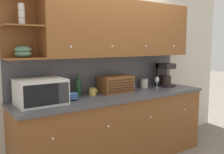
# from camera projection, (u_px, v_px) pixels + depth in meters

# --- Properties ---
(ground_plane) EXTENTS (24.00, 24.00, 0.00)m
(ground_plane) POSITION_uv_depth(u_px,v_px,m) (104.00, 152.00, 3.76)
(ground_plane) COLOR slate
(wall_back) EXTENTS (5.14, 0.06, 2.60)m
(wall_back) POSITION_uv_depth(u_px,v_px,m) (102.00, 67.00, 3.62)
(wall_back) COLOR beige
(wall_back) RESTS_ON ground_plane
(counter_unit) EXTENTS (2.76, 0.67, 0.95)m
(counter_unit) POSITION_uv_depth(u_px,v_px,m) (116.00, 128.00, 3.44)
(counter_unit) COLOR brown
(counter_unit) RESTS_ON ground_plane
(backsplash_panel) EXTENTS (2.74, 0.01, 0.51)m
(backsplash_panel) POSITION_uv_depth(u_px,v_px,m) (103.00, 74.00, 3.60)
(backsplash_panel) COLOR #4C4C51
(backsplash_panel) RESTS_ON counter_unit
(upper_cabinets) EXTENTS (2.74, 0.36, 0.77)m
(upper_cabinets) POSITION_uv_depth(u_px,v_px,m) (120.00, 29.00, 3.48)
(upper_cabinets) COLOR brown
(upper_cabinets) RESTS_ON backsplash_panel
(microwave) EXTENTS (0.53, 0.42, 0.29)m
(microwave) POSITION_uv_depth(u_px,v_px,m) (41.00, 92.00, 2.81)
(microwave) COLOR silver
(microwave) RESTS_ON counter_unit
(bowl_stack_on_counter) EXTENTS (0.17, 0.17, 0.09)m
(bowl_stack_on_counter) POSITION_uv_depth(u_px,v_px,m) (72.00, 96.00, 3.06)
(bowl_stack_on_counter) COLOR #3D5B93
(bowl_stack_on_counter) RESTS_ON counter_unit
(wine_bottle) EXTENTS (0.09, 0.09, 0.30)m
(wine_bottle) POSITION_uv_depth(u_px,v_px,m) (78.00, 86.00, 3.26)
(wine_bottle) COLOR #19381E
(wine_bottle) RESTS_ON counter_unit
(mug_blue_second) EXTENTS (0.10, 0.09, 0.10)m
(mug_blue_second) POSITION_uv_depth(u_px,v_px,m) (93.00, 92.00, 3.32)
(mug_blue_second) COLOR gold
(mug_blue_second) RESTS_ON counter_unit
(bread_box) EXTENTS (0.47, 0.28, 0.23)m
(bread_box) POSITION_uv_depth(u_px,v_px,m) (116.00, 84.00, 3.52)
(bread_box) COLOR brown
(bread_box) RESTS_ON counter_unit
(mug) EXTENTS (0.10, 0.09, 0.09)m
(mug) POSITION_uv_depth(u_px,v_px,m) (133.00, 86.00, 3.84)
(mug) COLOR #38669E
(mug) RESTS_ON counter_unit
(storage_canister) EXTENTS (0.13, 0.13, 0.14)m
(storage_canister) POSITION_uv_depth(u_px,v_px,m) (144.00, 83.00, 3.92)
(storage_canister) COLOR silver
(storage_canister) RESTS_ON counter_unit
(wine_glass) EXTENTS (0.07, 0.07, 0.18)m
(wine_glass) POSITION_uv_depth(u_px,v_px,m) (157.00, 80.00, 3.88)
(wine_glass) COLOR silver
(wine_glass) RESTS_ON counter_unit
(coffee_maker) EXTENTS (0.20, 0.25, 0.37)m
(coffee_maker) POSITION_uv_depth(u_px,v_px,m) (164.00, 75.00, 4.02)
(coffee_maker) COLOR black
(coffee_maker) RESTS_ON counter_unit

